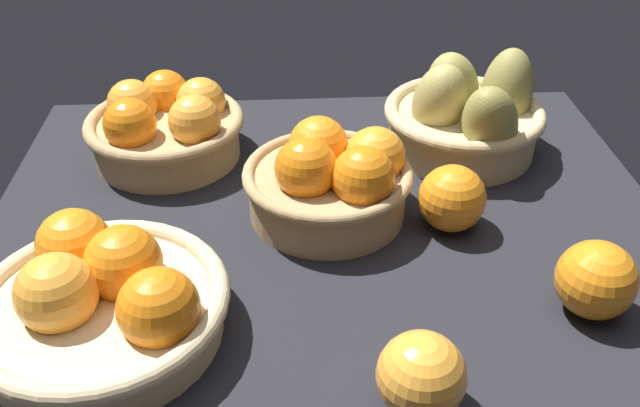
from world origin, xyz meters
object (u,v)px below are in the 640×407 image
(basket_near_left, at_px, (102,300))
(loose_orange_front_gap, at_px, (452,199))
(basket_center, at_px, (334,179))
(loose_orange_side_gap, at_px, (421,376))
(loose_orange_back_gap, at_px, (596,280))
(basket_far_left, at_px, (166,125))
(basket_far_right_pears, at_px, (467,116))

(basket_near_left, xyz_separation_m, loose_orange_front_gap, (0.38, 0.15, -0.00))
(basket_center, distance_m, loose_orange_side_gap, 0.31)
(basket_near_left, relative_size, loose_orange_back_gap, 3.10)
(loose_orange_back_gap, bearing_deg, basket_far_left, 143.87)
(basket_far_right_pears, distance_m, loose_orange_back_gap, 0.34)
(basket_near_left, relative_size, loose_orange_front_gap, 3.12)
(loose_orange_back_gap, bearing_deg, loose_orange_side_gap, -150.49)
(loose_orange_front_gap, xyz_separation_m, loose_orange_back_gap, (0.11, -0.15, 0.00))
(basket_far_left, bearing_deg, basket_near_left, -93.25)
(basket_center, bearing_deg, loose_orange_back_gap, -36.99)
(basket_far_right_pears, relative_size, basket_near_left, 0.96)
(basket_far_right_pears, height_order, loose_orange_front_gap, basket_far_right_pears)
(basket_near_left, distance_m, loose_orange_front_gap, 0.41)
(basket_far_left, bearing_deg, loose_orange_side_gap, -59.08)
(loose_orange_front_gap, bearing_deg, loose_orange_back_gap, -53.10)
(basket_far_left, height_order, basket_center, basket_center)
(loose_orange_front_gap, bearing_deg, basket_center, 164.47)
(basket_center, relative_size, loose_orange_back_gap, 2.53)
(basket_far_right_pears, distance_m, loose_orange_front_gap, 0.19)
(loose_orange_front_gap, relative_size, loose_orange_back_gap, 0.99)
(basket_far_left, distance_m, basket_center, 0.27)
(basket_near_left, height_order, loose_orange_back_gap, basket_near_left)
(basket_far_left, relative_size, basket_center, 1.06)
(basket_far_right_pears, xyz_separation_m, basket_near_left, (-0.44, -0.34, -0.01))
(basket_far_left, xyz_separation_m, loose_orange_back_gap, (0.48, -0.35, -0.01))
(basket_center, relative_size, basket_near_left, 0.82)
(basket_far_right_pears, height_order, loose_orange_back_gap, basket_far_right_pears)
(basket_far_left, height_order, loose_orange_side_gap, basket_far_left)
(basket_near_left, bearing_deg, loose_orange_back_gap, 0.03)
(basket_far_right_pears, bearing_deg, basket_far_left, 178.47)
(basket_near_left, bearing_deg, basket_center, 38.24)
(basket_center, relative_size, loose_orange_front_gap, 2.55)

